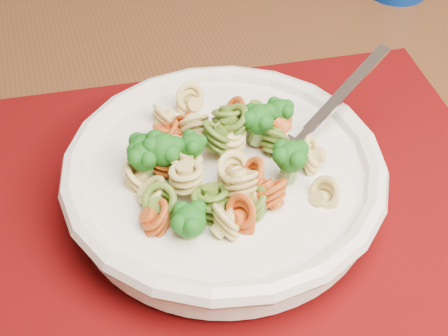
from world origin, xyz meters
TOP-DOWN VIEW (x-y plane):
  - dining_table at (-0.34, 0.75)m, footprint 1.42×1.10m
  - placemat at (-0.34, 0.69)m, footprint 0.60×0.54m
  - pasta_bowl at (-0.34, 0.70)m, footprint 0.28×0.28m
  - pasta_broccoli_heap at (-0.34, 0.70)m, footprint 0.23×0.23m
  - fork at (-0.28, 0.68)m, footprint 0.18×0.06m

SIDE VIEW (x-z plane):
  - dining_table at x=-0.34m, z-range 0.24..0.94m
  - placemat at x=-0.34m, z-range 0.70..0.70m
  - pasta_bowl at x=-0.34m, z-range 0.71..0.76m
  - fork at x=-0.28m, z-range 0.71..0.78m
  - pasta_broccoli_heap at x=-0.34m, z-range 0.72..0.78m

